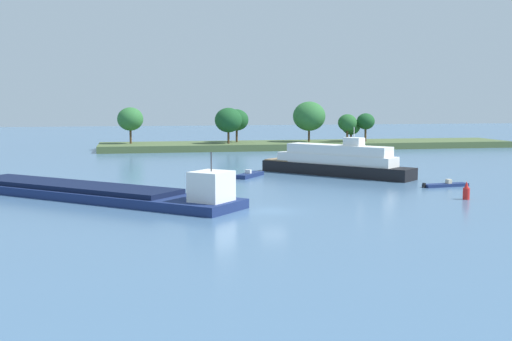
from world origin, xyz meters
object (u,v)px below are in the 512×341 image
small_motorboat (250,175)px  white_riverboat (336,162)px  fishing_skiff (445,185)px  channel_buoy_red (466,192)px  cargo_barge (88,191)px

small_motorboat → white_riverboat: (11.96, -0.27, 1.52)m
fishing_skiff → channel_buoy_red: size_ratio=3.18×
fishing_skiff → channel_buoy_red: bearing=-105.1°
small_motorboat → channel_buoy_red: channel_buoy_red is taller
cargo_barge → white_riverboat: white_riverboat is taller
channel_buoy_red → cargo_barge: bearing=167.9°
white_riverboat → channel_buoy_red: size_ratio=10.11×
small_motorboat → channel_buoy_red: size_ratio=3.02×
cargo_barge → channel_buoy_red: size_ratio=17.18×
small_motorboat → channel_buoy_red: 30.08m
cargo_barge → channel_buoy_red: 39.52m
small_motorboat → cargo_barge: size_ratio=0.18×
fishing_skiff → small_motorboat: bearing=146.7°
fishing_skiff → white_riverboat: 16.56m
white_riverboat → cargo_barge: bearing=-154.7°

